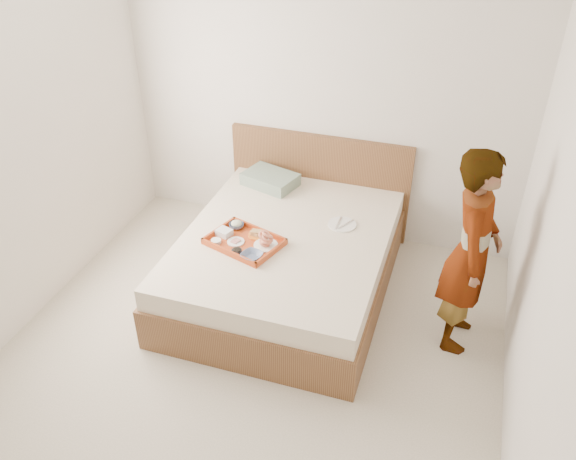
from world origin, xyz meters
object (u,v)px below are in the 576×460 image
(dinner_plate, at_px, (342,224))
(person, at_px, (471,252))
(bed, at_px, (286,262))
(tray, at_px, (244,241))

(dinner_plate, relative_size, person, 0.15)
(bed, relative_size, person, 1.30)
(bed, xyz_separation_m, dinner_plate, (0.38, 0.27, 0.27))
(bed, height_order, person, person)
(dinner_plate, height_order, person, person)
(dinner_plate, bearing_deg, tray, -142.92)
(tray, height_order, dinner_plate, tray)
(bed, bearing_deg, person, -5.86)
(tray, xyz_separation_m, dinner_plate, (0.65, 0.49, -0.02))
(tray, bearing_deg, person, 20.44)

